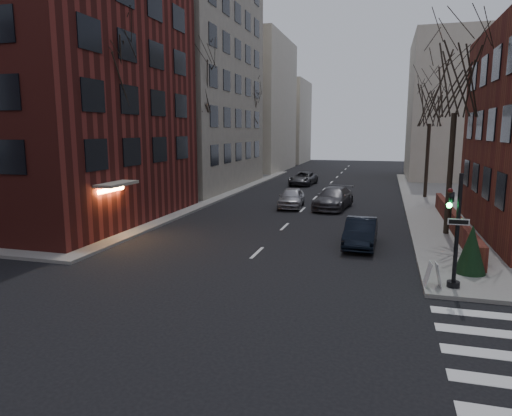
% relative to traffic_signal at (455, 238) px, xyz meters
% --- Properties ---
extents(ground, '(160.00, 160.00, 0.00)m').
position_rel_traffic_signal_xyz_m(ground, '(-7.94, -8.99, -1.91)').
color(ground, black).
rests_on(ground, ground).
extents(sidewalk_far_left, '(44.00, 44.00, 0.15)m').
position_rel_traffic_signal_xyz_m(sidewalk_far_left, '(-36.94, 21.01, -1.83)').
color(sidewalk_far_left, gray).
rests_on(sidewalk_far_left, ground).
extents(building_left_brick, '(15.00, 15.00, 18.00)m').
position_rel_traffic_signal_xyz_m(building_left_brick, '(-23.44, 7.51, 7.09)').
color(building_left_brick, maroon).
rests_on(building_left_brick, ground).
extents(building_left_tan, '(18.00, 18.00, 28.00)m').
position_rel_traffic_signal_xyz_m(building_left_tan, '(-24.94, 25.01, 12.09)').
color(building_left_tan, '#9F9684').
rests_on(building_left_tan, ground).
extents(low_wall_right, '(0.35, 16.00, 1.00)m').
position_rel_traffic_signal_xyz_m(low_wall_right, '(1.36, 10.01, -1.26)').
color(low_wall_right, maroon).
rests_on(low_wall_right, sidewalk_far_right).
extents(building_distant_la, '(14.00, 16.00, 18.00)m').
position_rel_traffic_signal_xyz_m(building_distant_la, '(-22.94, 46.01, 7.09)').
color(building_distant_la, beige).
rests_on(building_distant_la, ground).
extents(building_distant_ra, '(14.00, 14.00, 16.00)m').
position_rel_traffic_signal_xyz_m(building_distant_ra, '(7.06, 41.01, 6.09)').
color(building_distant_ra, beige).
rests_on(building_distant_ra, ground).
extents(building_distant_lb, '(10.00, 12.00, 14.00)m').
position_rel_traffic_signal_xyz_m(building_distant_lb, '(-20.94, 63.01, 5.09)').
color(building_distant_lb, beige).
rests_on(building_distant_lb, ground).
extents(traffic_signal, '(0.76, 0.44, 4.00)m').
position_rel_traffic_signal_xyz_m(traffic_signal, '(0.00, 0.00, 0.00)').
color(traffic_signal, black).
rests_on(traffic_signal, sidewalk_far_right).
extents(tree_left_a, '(4.18, 4.18, 10.26)m').
position_rel_traffic_signal_xyz_m(tree_left_a, '(-16.74, 5.01, 6.56)').
color(tree_left_a, '#2D231C').
rests_on(tree_left_a, sidewalk_far_left).
extents(tree_left_b, '(4.40, 4.40, 10.80)m').
position_rel_traffic_signal_xyz_m(tree_left_b, '(-16.74, 17.01, 7.00)').
color(tree_left_b, '#2D231C').
rests_on(tree_left_b, sidewalk_far_left).
extents(tree_left_c, '(3.96, 3.96, 9.72)m').
position_rel_traffic_signal_xyz_m(tree_left_c, '(-16.74, 31.01, 6.12)').
color(tree_left_c, '#2D231C').
rests_on(tree_left_c, sidewalk_far_left).
extents(tree_right_a, '(3.96, 3.96, 9.72)m').
position_rel_traffic_signal_xyz_m(tree_right_a, '(0.86, 9.01, 6.12)').
color(tree_right_a, '#2D231C').
rests_on(tree_right_a, sidewalk_far_right).
extents(tree_right_b, '(3.74, 3.74, 9.18)m').
position_rel_traffic_signal_xyz_m(tree_right_b, '(0.86, 23.01, 5.68)').
color(tree_right_b, '#2D231C').
rests_on(tree_right_b, sidewalk_far_right).
extents(streetlamp_near, '(0.36, 0.36, 6.28)m').
position_rel_traffic_signal_xyz_m(streetlamp_near, '(-16.14, 13.01, 2.33)').
color(streetlamp_near, black).
rests_on(streetlamp_near, sidewalk_far_left).
extents(streetlamp_far, '(0.36, 0.36, 6.28)m').
position_rel_traffic_signal_xyz_m(streetlamp_far, '(-16.14, 33.01, 2.33)').
color(streetlamp_far, black).
rests_on(streetlamp_far, sidewalk_far_left).
extents(parked_sedan, '(1.53, 4.16, 1.36)m').
position_rel_traffic_signal_xyz_m(parked_sedan, '(-3.42, 5.55, -1.23)').
color(parked_sedan, black).
rests_on(parked_sedan, ground).
extents(car_lane_silver, '(1.95, 4.29, 1.43)m').
position_rel_traffic_signal_xyz_m(car_lane_silver, '(-8.93, 15.90, -1.20)').
color(car_lane_silver, '#A9A8AE').
rests_on(car_lane_silver, ground).
extents(car_lane_gray, '(2.80, 5.48, 1.52)m').
position_rel_traffic_signal_xyz_m(car_lane_gray, '(-5.89, 16.14, -1.15)').
color(car_lane_gray, '#45444A').
rests_on(car_lane_gray, ground).
extents(car_lane_far, '(2.61, 4.99, 1.34)m').
position_rel_traffic_signal_xyz_m(car_lane_far, '(-10.50, 29.91, -1.24)').
color(car_lane_far, '#3C3C41').
rests_on(car_lane_far, ground).
extents(sandwich_board, '(0.45, 0.58, 0.87)m').
position_rel_traffic_signal_xyz_m(sandwich_board, '(-0.64, -0.15, -1.32)').
color(sandwich_board, silver).
rests_on(sandwich_board, sidewalk_far_right).
extents(evergreen_shrub, '(1.21, 1.21, 1.89)m').
position_rel_traffic_signal_xyz_m(evergreen_shrub, '(0.89, 1.88, -0.81)').
color(evergreen_shrub, black).
rests_on(evergreen_shrub, sidewalk_far_right).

